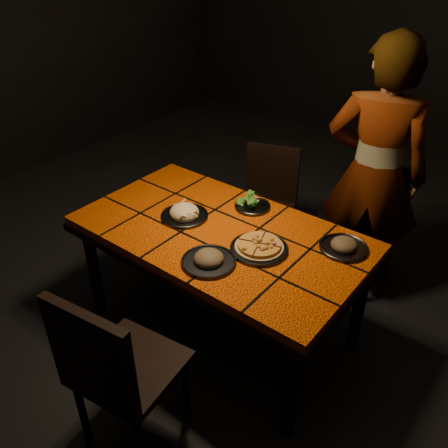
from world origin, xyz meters
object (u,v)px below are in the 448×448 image
Objects in this scene: plate_pizza at (259,247)px; chair_far_left at (268,197)px; dining_table at (220,242)px; chair_far_right at (366,216)px; plate_pasta at (184,214)px; diner at (374,176)px; chair_near at (114,368)px.

chair_far_left is at bearing 120.40° from plate_pizza.
dining_table is 1.13m from chair_far_right.
plate_pizza is 1.17× the size of plate_pasta.
diner is at bearing 52.89° from plate_pasta.
chair_near is 0.92m from plate_pizza.
diner reaches higher than chair_far_left.
plate_pizza is 0.52m from plate_pasta.
chair_far_left is 2.67× the size of plate_pizza.
diner is (0.03, -0.09, 0.35)m from chair_far_right.
plate_pizza is at bearing -0.13° from plate_pasta.
diner reaches higher than dining_table.
plate_pasta is (-0.72, -0.95, -0.09)m from diner.
dining_table is 1.06m from diner.
chair_far_right is 3.24× the size of plate_pasta.
dining_table is 1.89× the size of chair_far_left.
plate_pasta reaches higher than plate_pizza.
chair_far_left is (-0.37, 1.76, -0.06)m from chair_near.
chair_near is at bearing -99.33° from plate_pizza.
plate_pizza is (0.14, 0.88, 0.21)m from chair_near.
chair_far_left is at bearing -85.72° from chair_near.
chair_near is 3.02× the size of plate_pizza.
dining_table is 0.94× the size of diner.
chair_far_right is 0.52× the size of diner.
chair_far_right is (0.68, 0.17, 0.02)m from chair_far_left.
chair_far_right is at bearing 81.04° from plate_pizza.
dining_table is 0.29m from plate_pizza.
plate_pizza is (-0.17, -1.05, 0.26)m from chair_far_right.
chair_far_right reaches higher than plate_pizza.
plate_pizza is at bearing -94.69° from chair_far_right.
plate_pasta is (-0.52, 0.00, 0.01)m from plate_pizza.
diner is 1.20m from plate_pasta.
chair_far_left reaches higher than plate_pizza.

